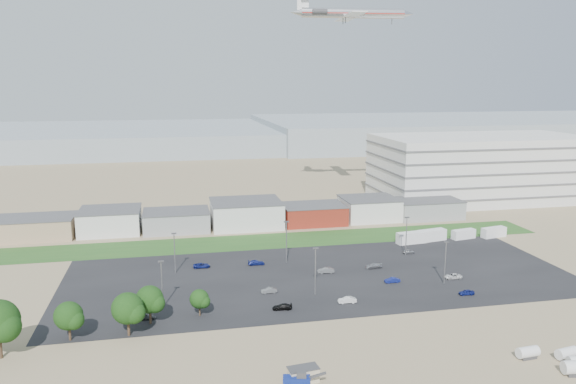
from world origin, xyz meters
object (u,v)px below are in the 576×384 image
object	(u,v)px
parked_car_7	(326,270)
parked_car_9	(202,265)
parked_car_2	(466,292)
airliner	(353,13)
parked_car_12	(374,266)
parked_car_0	(453,276)
parked_car_6	(256,262)
parked_car_1	(392,280)
storage_tank_nw	(528,352)
parked_car_3	(282,307)
parked_car_13	(347,300)
box_trailer_a	(411,238)
portable_shed	(303,375)
telehandler	(297,380)
parked_car_8	(408,252)
parked_car_10	(146,316)
parked_car_4	(269,290)

from	to	relation	value
parked_car_7	parked_car_9	xyz separation A→B (m)	(-29.29, 10.12, -0.08)
parked_car_2	airliner	bearing A→B (deg)	-177.77
parked_car_12	parked_car_0	bearing A→B (deg)	54.11
parked_car_6	airliner	bearing A→B (deg)	-33.59
parked_car_1	parked_car_6	distance (m)	34.60
storage_tank_nw	parked_car_3	size ratio (longest dim) A/B	0.92
parked_car_9	parked_car_13	distance (m)	40.88
storage_tank_nw	parked_car_6	xyz separation A→B (m)	(-37.20, 57.83, -0.50)
box_trailer_a	parked_car_3	distance (m)	60.30
parked_car_0	parked_car_9	world-z (taller)	parked_car_9
parked_car_13	portable_shed	bearing A→B (deg)	-25.62
parked_car_2	parked_car_13	bearing A→B (deg)	-87.23
telehandler	storage_tank_nw	size ratio (longest dim) A/B	1.78
parked_car_1	parked_car_13	xyz separation A→B (m)	(-13.91, -9.50, 0.04)
parked_car_0	parked_car_2	bearing A→B (deg)	-10.61
parked_car_2	parked_car_6	size ratio (longest dim) A/B	0.80
box_trailer_a	parked_car_7	distance (m)	36.68
parked_car_0	parked_car_7	size ratio (longest dim) A/B	1.03
airliner	parked_car_1	bearing A→B (deg)	-95.86
parked_car_8	parked_car_10	xyz separation A→B (m)	(-67.81, -29.41, 0.00)
airliner	parked_car_4	distance (m)	120.38
airliner	parked_car_0	distance (m)	111.03
box_trailer_a	parked_car_7	size ratio (longest dim) A/B	2.17
airliner	parked_car_8	size ratio (longest dim) A/B	14.44
box_trailer_a	parked_car_1	world-z (taller)	box_trailer_a
portable_shed	telehandler	xyz separation A→B (m)	(-1.40, -1.52, 0.17)
parked_car_1	parked_car_2	bearing A→B (deg)	50.10
parked_car_7	parked_car_0	bearing A→B (deg)	76.20
telehandler	storage_tank_nw	world-z (taller)	telehandler
parked_car_4	parked_car_13	xyz separation A→B (m)	(15.08, -8.94, 0.06)
portable_shed	parked_car_12	xyz separation A→B (m)	(29.58, 48.90, -0.59)
storage_tank_nw	parked_car_4	size ratio (longest dim) A/B	1.06
parked_car_3	parked_car_9	distance (m)	33.22
airliner	parked_car_12	xyz separation A→B (m)	(-17.93, -75.67, -69.39)
parked_car_10	parked_car_13	distance (m)	41.04
storage_tank_nw	parked_car_10	size ratio (longest dim) A/B	0.98
parked_car_3	parked_car_10	distance (m)	27.02
parked_car_12	box_trailer_a	bearing A→B (deg)	134.66
telehandler	parked_car_0	bearing A→B (deg)	52.57
telehandler	box_trailer_a	xyz separation A→B (m)	(49.31, 69.13, 0.25)
telehandler	parked_car_1	distance (m)	50.91
box_trailer_a	parked_car_2	xyz separation A→B (m)	(-4.78, -39.70, -1.06)
portable_shed	parked_car_10	bearing A→B (deg)	123.20
parked_car_9	parked_car_8	bearing A→B (deg)	-89.32
storage_tank_nw	parked_car_0	world-z (taller)	storage_tank_nw
portable_shed	parked_car_4	bearing A→B (deg)	80.98
airliner	parked_car_6	bearing A→B (deg)	-119.04
parked_car_10	box_trailer_a	bearing A→B (deg)	-60.80
parked_car_9	parked_car_2	bearing A→B (deg)	-118.31
parked_car_1	parked_car_3	bearing A→B (deg)	-70.91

